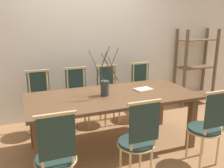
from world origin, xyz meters
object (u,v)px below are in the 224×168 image
at_px(dining_table, 112,102).
at_px(shelving_rack, 195,67).
at_px(chair_near_center, 208,125).
at_px(chair_far_center, 109,93).
at_px(vase_centerpiece, 105,87).
at_px(book_stack, 143,89).

height_order(dining_table, shelving_rack, shelving_rack).
xyz_separation_m(dining_table, shelving_rack, (2.24, 1.09, 0.10)).
bearing_deg(chair_near_center, dining_table, 137.88).
bearing_deg(chair_far_center, shelving_rack, -172.24).
relative_size(dining_table, shelving_rack, 1.46).
distance_m(vase_centerpiece, shelving_rack, 2.57).
bearing_deg(shelving_rack, chair_far_center, -172.24).
bearing_deg(vase_centerpiece, shelving_rack, 24.71).
height_order(dining_table, vase_centerpiece, vase_centerpiece).
bearing_deg(dining_table, shelving_rack, 25.86).
distance_m(dining_table, shelving_rack, 2.49).
xyz_separation_m(dining_table, vase_centerpiece, (-0.10, 0.01, 0.22)).
bearing_deg(vase_centerpiece, chair_far_center, 66.29).
relative_size(dining_table, chair_near_center, 2.29).
distance_m(chair_far_center, vase_centerpiece, 0.95).
bearing_deg(vase_centerpiece, book_stack, 4.66).
bearing_deg(vase_centerpiece, dining_table, -6.67).
bearing_deg(book_stack, chair_far_center, 107.77).
distance_m(book_stack, shelving_rack, 2.02).
bearing_deg(shelving_rack, dining_table, -154.14).
bearing_deg(book_stack, shelving_rack, 30.53).
relative_size(chair_near_center, book_stack, 3.72).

